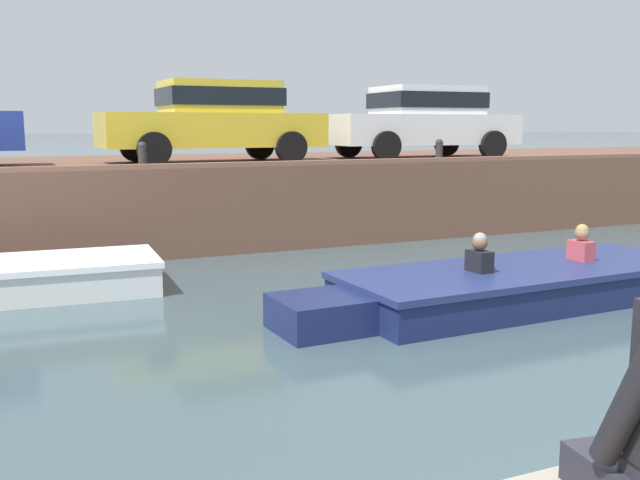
{
  "coord_description": "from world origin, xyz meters",
  "views": [
    {
      "loc": [
        -2.72,
        -1.89,
        2.23
      ],
      "look_at": [
        -0.31,
        3.46,
        1.29
      ],
      "focal_mm": 40.0,
      "sensor_mm": 36.0,
      "label": 1
    }
  ],
  "objects_px": {
    "mooring_bollard_east": "(439,149)",
    "car_centre_yellow": "(215,118)",
    "mooring_bollard_mid": "(142,154)",
    "car_right_inner_white": "(422,119)",
    "motorboat_passing": "(510,286)"
  },
  "relations": [
    {
      "from": "mooring_bollard_east",
      "to": "car_right_inner_white",
      "type": "bearing_deg",
      "value": 70.98
    },
    {
      "from": "mooring_bollard_mid",
      "to": "mooring_bollard_east",
      "type": "height_order",
      "value": "same"
    },
    {
      "from": "mooring_bollard_mid",
      "to": "mooring_bollard_east",
      "type": "distance_m",
      "value": 5.83
    },
    {
      "from": "mooring_bollard_east",
      "to": "car_centre_yellow",
      "type": "bearing_deg",
      "value": 160.95
    },
    {
      "from": "mooring_bollard_mid",
      "to": "mooring_bollard_east",
      "type": "bearing_deg",
      "value": 0.0
    },
    {
      "from": "motorboat_passing",
      "to": "mooring_bollard_east",
      "type": "distance_m",
      "value": 5.69
    },
    {
      "from": "car_centre_yellow",
      "to": "car_right_inner_white",
      "type": "bearing_deg",
      "value": -0.03
    },
    {
      "from": "car_right_inner_white",
      "to": "mooring_bollard_east",
      "type": "xyz_separation_m",
      "value": [
        -0.5,
        -1.44,
        -0.61
      ]
    },
    {
      "from": "car_right_inner_white",
      "to": "mooring_bollard_mid",
      "type": "bearing_deg",
      "value": -167.19
    },
    {
      "from": "car_right_inner_white",
      "to": "mooring_bollard_mid",
      "type": "height_order",
      "value": "car_right_inner_white"
    },
    {
      "from": "mooring_bollard_mid",
      "to": "mooring_bollard_east",
      "type": "xyz_separation_m",
      "value": [
        5.83,
        0.0,
        0.0
      ]
    },
    {
      "from": "mooring_bollard_mid",
      "to": "mooring_bollard_east",
      "type": "relative_size",
      "value": 1.0
    },
    {
      "from": "car_centre_yellow",
      "to": "mooring_bollard_mid",
      "type": "bearing_deg",
      "value": -138.98
    },
    {
      "from": "motorboat_passing",
      "to": "car_centre_yellow",
      "type": "height_order",
      "value": "car_centre_yellow"
    },
    {
      "from": "motorboat_passing",
      "to": "car_right_inner_white",
      "type": "height_order",
      "value": "car_right_inner_white"
    }
  ]
}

